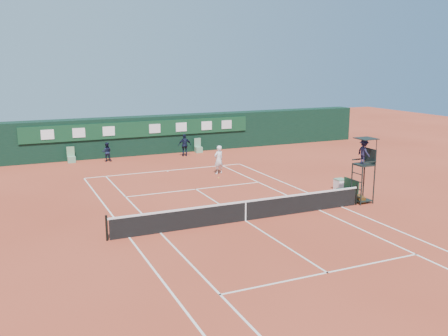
# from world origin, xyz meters

# --- Properties ---
(ground) EXTENTS (90.00, 90.00, 0.00)m
(ground) POSITION_xyz_m (0.00, 0.00, 0.00)
(ground) COLOR #AF4129
(ground) RESTS_ON ground
(court_lines) EXTENTS (11.05, 23.85, 0.01)m
(court_lines) POSITION_xyz_m (0.00, 0.00, 0.01)
(court_lines) COLOR white
(court_lines) RESTS_ON ground
(tennis_net) EXTENTS (12.90, 0.10, 1.10)m
(tennis_net) POSITION_xyz_m (0.00, 0.00, 0.51)
(tennis_net) COLOR black
(tennis_net) RESTS_ON ground
(back_wall) EXTENTS (40.00, 1.65, 3.00)m
(back_wall) POSITION_xyz_m (0.00, 18.74, 1.51)
(back_wall) COLOR black
(back_wall) RESTS_ON ground
(linesman_chair_left) EXTENTS (0.55, 0.50, 1.15)m
(linesman_chair_left) POSITION_xyz_m (-5.50, 17.48, 0.32)
(linesman_chair_left) COLOR #619572
(linesman_chair_left) RESTS_ON ground
(linesman_chair_right) EXTENTS (0.55, 0.50, 1.15)m
(linesman_chair_right) POSITION_xyz_m (4.50, 17.48, 0.32)
(linesman_chair_right) COLOR #639771
(linesman_chair_right) RESTS_ON ground
(umpire_chair) EXTENTS (0.96, 0.95, 3.42)m
(umpire_chair) POSITION_xyz_m (6.95, 0.23, 2.46)
(umpire_chair) COLOR black
(umpire_chair) RESTS_ON ground
(player_bench) EXTENTS (0.56, 1.20, 1.10)m
(player_bench) POSITION_xyz_m (6.75, 1.06, 0.60)
(player_bench) COLOR #193F2A
(player_bench) RESTS_ON ground
(tennis_bag) EXTENTS (0.63, 0.92, 0.32)m
(tennis_bag) POSITION_xyz_m (6.96, 0.41, 0.16)
(tennis_bag) COLOR black
(tennis_bag) RESTS_ON ground
(cooler) EXTENTS (0.57, 0.57, 0.65)m
(cooler) POSITION_xyz_m (7.56, 2.89, 0.33)
(cooler) COLOR white
(cooler) RESTS_ON ground
(tennis_ball) EXTENTS (0.06, 0.06, 0.06)m
(tennis_ball) POSITION_xyz_m (2.32, 8.42, 0.03)
(tennis_ball) COLOR yellow
(tennis_ball) RESTS_ON ground
(player) EXTENTS (0.78, 0.62, 1.89)m
(player) POSITION_xyz_m (2.84, 9.57, 0.94)
(player) COLOR white
(player) RESTS_ON ground
(ball_kid_left) EXTENTS (0.80, 0.69, 1.42)m
(ball_kid_left) POSITION_xyz_m (-3.02, 16.83, 0.71)
(ball_kid_left) COLOR black
(ball_kid_left) RESTS_ON ground
(ball_kid_right) EXTENTS (1.07, 0.57, 1.74)m
(ball_kid_right) POSITION_xyz_m (2.95, 16.41, 0.87)
(ball_kid_right) COLOR black
(ball_kid_right) RESTS_ON ground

